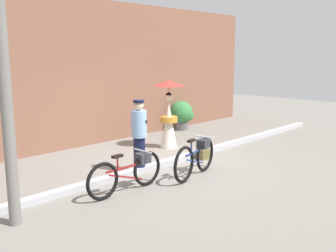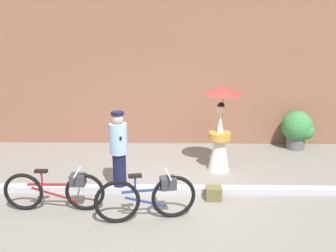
# 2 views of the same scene
# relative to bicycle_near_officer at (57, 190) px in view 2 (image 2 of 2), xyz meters

# --- Properties ---
(ground_plane) EXTENTS (30.00, 30.00, 0.00)m
(ground_plane) POSITION_rel_bicycle_near_officer_xyz_m (1.91, 0.75, -0.40)
(ground_plane) COLOR gray
(building_wall) EXTENTS (14.00, 0.40, 4.13)m
(building_wall) POSITION_rel_bicycle_near_officer_xyz_m (1.91, 3.98, 1.67)
(building_wall) COLOR brown
(building_wall) RESTS_ON ground_plane
(sidewalk_curb) EXTENTS (14.00, 0.20, 0.12)m
(sidewalk_curb) POSITION_rel_bicycle_near_officer_xyz_m (1.91, 0.75, -0.34)
(sidewalk_curb) COLOR #B2B2B7
(sidewalk_curb) RESTS_ON ground_plane
(bicycle_near_officer) EXTENTS (1.80, 0.48, 0.78)m
(bicycle_near_officer) POSITION_rel_bicycle_near_officer_xyz_m (0.00, 0.00, 0.00)
(bicycle_near_officer) COLOR black
(bicycle_near_officer) RESTS_ON ground_plane
(bicycle_far_side) EXTENTS (1.71, 0.53, 0.85)m
(bicycle_far_side) POSITION_rel_bicycle_near_officer_xyz_m (1.64, -0.31, 0.03)
(bicycle_far_side) COLOR black
(bicycle_far_side) RESTS_ON ground_plane
(person_officer) EXTENTS (0.34, 0.37, 1.62)m
(person_officer) POSITION_rel_bicycle_near_officer_xyz_m (0.99, 0.80, 0.47)
(person_officer) COLOR #141938
(person_officer) RESTS_ON ground_plane
(person_with_parasol) EXTENTS (0.84, 0.84, 1.90)m
(person_with_parasol) POSITION_rel_bicycle_near_officer_xyz_m (3.09, 1.91, 0.58)
(person_with_parasol) COLOR silver
(person_with_parasol) RESTS_ON ground_plane
(potted_plant_by_door) EXTENTS (0.81, 0.79, 1.01)m
(potted_plant_by_door) POSITION_rel_bicycle_near_officer_xyz_m (5.28, 3.40, 0.16)
(potted_plant_by_door) COLOR #59595B
(potted_plant_by_door) RESTS_ON ground_plane
(backpack_on_pavement) EXTENTS (0.30, 0.23, 0.26)m
(backpack_on_pavement) POSITION_rel_bicycle_near_officer_xyz_m (2.82, 0.44, -0.26)
(backpack_on_pavement) COLOR brown
(backpack_on_pavement) RESTS_ON ground_plane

